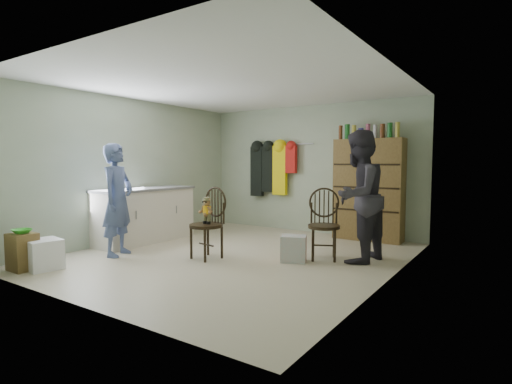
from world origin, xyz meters
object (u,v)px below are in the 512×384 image
Objects in this scene: counter at (145,215)px; dresser at (368,189)px; chair_front at (209,218)px; chair_far at (324,221)px.

dresser is at bearing 35.68° from counter.
chair_front is 1.66m from chair_far.
counter is 1.80× the size of chair_front.
dresser is (3.20, 2.30, 0.45)m from counter.
chair_far is 0.49× the size of dresser.
chair_far is (1.39, 0.91, -0.04)m from chair_front.
chair_far is at bearing -92.88° from dresser.
counter is 1.76m from chair_front.
dresser is (1.48, 2.61, 0.33)m from chair_front.
dresser is (0.09, 1.71, 0.37)m from chair_far.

